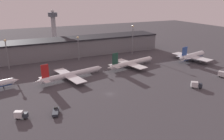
{
  "coord_description": "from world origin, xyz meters",
  "views": [
    {
      "loc": [
        -44.82,
        -98.8,
        50.15
      ],
      "look_at": [
        10.92,
        20.52,
        6.0
      ],
      "focal_mm": 35.0,
      "sensor_mm": 36.0,
      "label": 1
    }
  ],
  "objects_px": {
    "airplane_3": "(192,56)",
    "service_vehicle_3": "(56,112)",
    "airplane_1": "(71,75)",
    "service_vehicle_4": "(21,115)",
    "service_vehicle_2": "(224,74)",
    "control_tower": "(54,26)",
    "service_vehicle_0": "(196,85)",
    "airplane_2": "(131,63)"
  },
  "relations": [
    {
      "from": "airplane_3",
      "to": "service_vehicle_3",
      "type": "bearing_deg",
      "value": -174.1
    },
    {
      "from": "airplane_1",
      "to": "service_vehicle_4",
      "type": "bearing_deg",
      "value": -142.91
    },
    {
      "from": "airplane_3",
      "to": "service_vehicle_2",
      "type": "height_order",
      "value": "airplane_3"
    },
    {
      "from": "airplane_1",
      "to": "control_tower",
      "type": "height_order",
      "value": "control_tower"
    },
    {
      "from": "airplane_3",
      "to": "service_vehicle_4",
      "type": "distance_m",
      "value": 139.69
    },
    {
      "from": "airplane_1",
      "to": "service_vehicle_4",
      "type": "relative_size",
      "value": 8.09
    },
    {
      "from": "service_vehicle_2",
      "to": "control_tower",
      "type": "height_order",
      "value": "control_tower"
    },
    {
      "from": "service_vehicle_0",
      "to": "service_vehicle_4",
      "type": "xyz_separation_m",
      "value": [
        -93.93,
        6.74,
        -0.08
      ]
    },
    {
      "from": "airplane_2",
      "to": "service_vehicle_4",
      "type": "relative_size",
      "value": 7.68
    },
    {
      "from": "airplane_3",
      "to": "service_vehicle_2",
      "type": "distance_m",
      "value": 40.81
    },
    {
      "from": "service_vehicle_0",
      "to": "service_vehicle_4",
      "type": "height_order",
      "value": "service_vehicle_0"
    },
    {
      "from": "airplane_3",
      "to": "control_tower",
      "type": "bearing_deg",
      "value": 121.47
    },
    {
      "from": "service_vehicle_2",
      "to": "control_tower",
      "type": "bearing_deg",
      "value": -172.83
    },
    {
      "from": "airplane_2",
      "to": "service_vehicle_3",
      "type": "distance_m",
      "value": 80.2
    },
    {
      "from": "service_vehicle_3",
      "to": "service_vehicle_2",
      "type": "bearing_deg",
      "value": -73.73
    },
    {
      "from": "airplane_1",
      "to": "control_tower",
      "type": "distance_m",
      "value": 97.89
    },
    {
      "from": "service_vehicle_4",
      "to": "control_tower",
      "type": "distance_m",
      "value": 141.72
    },
    {
      "from": "service_vehicle_2",
      "to": "airplane_3",
      "type": "bearing_deg",
      "value": 140.22
    },
    {
      "from": "airplane_1",
      "to": "service_vehicle_3",
      "type": "bearing_deg",
      "value": -126.66
    },
    {
      "from": "airplane_1",
      "to": "service_vehicle_2",
      "type": "distance_m",
      "value": 99.13
    },
    {
      "from": "service_vehicle_0",
      "to": "service_vehicle_2",
      "type": "bearing_deg",
      "value": 47.36
    },
    {
      "from": "airplane_1",
      "to": "service_vehicle_2",
      "type": "relative_size",
      "value": 6.41
    },
    {
      "from": "service_vehicle_0",
      "to": "service_vehicle_2",
      "type": "relative_size",
      "value": 0.85
    },
    {
      "from": "control_tower",
      "to": "service_vehicle_4",
      "type": "bearing_deg",
      "value": -107.11
    },
    {
      "from": "airplane_2",
      "to": "service_vehicle_3",
      "type": "bearing_deg",
      "value": -157.56
    },
    {
      "from": "airplane_1",
      "to": "airplane_3",
      "type": "height_order",
      "value": "airplane_3"
    },
    {
      "from": "airplane_3",
      "to": "airplane_2",
      "type": "bearing_deg",
      "value": 161.23
    },
    {
      "from": "airplane_2",
      "to": "service_vehicle_0",
      "type": "distance_m",
      "value": 52.47
    },
    {
      "from": "airplane_3",
      "to": "service_vehicle_0",
      "type": "xyz_separation_m",
      "value": [
        -40.48,
        -44.77,
        -1.79
      ]
    },
    {
      "from": "control_tower",
      "to": "service_vehicle_0",
      "type": "bearing_deg",
      "value": -69.48
    },
    {
      "from": "airplane_2",
      "to": "control_tower",
      "type": "relative_size",
      "value": 1.17
    },
    {
      "from": "airplane_2",
      "to": "airplane_3",
      "type": "height_order",
      "value": "airplane_2"
    },
    {
      "from": "airplane_3",
      "to": "service_vehicle_3",
      "type": "relative_size",
      "value": 4.78
    },
    {
      "from": "airplane_1",
      "to": "service_vehicle_2",
      "type": "height_order",
      "value": "airplane_1"
    },
    {
      "from": "airplane_3",
      "to": "service_vehicle_4",
      "type": "relative_size",
      "value": 6.3
    },
    {
      "from": "service_vehicle_0",
      "to": "service_vehicle_4",
      "type": "relative_size",
      "value": 1.07
    },
    {
      "from": "airplane_3",
      "to": "control_tower",
      "type": "xyz_separation_m",
      "value": [
        -93.15,
        95.99,
        18.64
      ]
    },
    {
      "from": "service_vehicle_3",
      "to": "airplane_2",
      "type": "bearing_deg",
      "value": -39.17
    },
    {
      "from": "control_tower",
      "to": "service_vehicle_3",
      "type": "bearing_deg",
      "value": -101.13
    },
    {
      "from": "airplane_3",
      "to": "control_tower",
      "type": "height_order",
      "value": "control_tower"
    },
    {
      "from": "service_vehicle_3",
      "to": "airplane_3",
      "type": "bearing_deg",
      "value": -55.71
    },
    {
      "from": "airplane_3",
      "to": "control_tower",
      "type": "relative_size",
      "value": 0.96
    }
  ]
}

